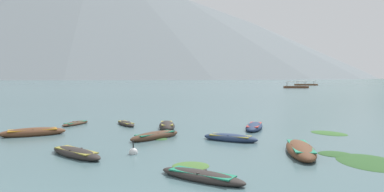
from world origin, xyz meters
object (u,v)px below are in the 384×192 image
(rowboat_4, at_px, (75,123))
(rowboat_7, at_px, (126,124))
(mooring_buoy, at_px, (133,152))
(rowboat_6, at_px, (202,176))
(rowboat_3, at_px, (254,127))
(ferry_0, at_px, (306,84))
(rowboat_2, at_px, (76,153))
(rowboat_5, at_px, (301,150))
(rowboat_9, at_px, (167,126))
(rowboat_10, at_px, (230,138))
(rowboat_1, at_px, (33,132))
(rowboat_0, at_px, (155,136))
(ferry_1, at_px, (296,87))

(rowboat_4, bearing_deg, rowboat_7, -4.12)
(mooring_buoy, bearing_deg, rowboat_6, -54.08)
(rowboat_3, distance_m, ferry_0, 149.50)
(rowboat_2, distance_m, ferry_0, 161.37)
(rowboat_2, bearing_deg, rowboat_5, 0.87)
(rowboat_9, relative_size, rowboat_10, 0.98)
(rowboat_1, xyz_separation_m, mooring_buoy, (7.45, -5.78, -0.10))
(rowboat_0, distance_m, rowboat_3, 7.98)
(rowboat_3, relative_size, ferry_1, 0.48)
(rowboat_1, xyz_separation_m, rowboat_9, (8.76, 2.75, 0.01))
(rowboat_0, xyz_separation_m, rowboat_1, (-8.21, 1.43, 0.02))
(rowboat_4, distance_m, rowboat_7, 4.14)
(rowboat_6, xyz_separation_m, ferry_1, (40.36, 110.19, 0.31))
(rowboat_0, distance_m, rowboat_4, 9.51)
(rowboat_4, height_order, rowboat_5, rowboat_5)
(rowboat_1, bearing_deg, rowboat_0, -9.89)
(rowboat_0, distance_m, ferry_0, 155.64)
(rowboat_6, distance_m, ferry_1, 117.35)
(rowboat_0, distance_m, rowboat_9, 4.22)
(rowboat_3, height_order, rowboat_5, rowboat_5)
(rowboat_4, relative_size, rowboat_9, 0.89)
(rowboat_3, distance_m, rowboat_9, 6.51)
(rowboat_1, height_order, ferry_0, ferry_0)
(rowboat_3, bearing_deg, rowboat_7, 166.20)
(rowboat_1, bearing_deg, rowboat_5, -20.70)
(rowboat_2, xyz_separation_m, rowboat_5, (11.12, 0.17, 0.06))
(rowboat_7, height_order, ferry_1, ferry_1)
(rowboat_10, relative_size, mooring_buoy, 4.31)
(rowboat_0, relative_size, rowboat_10, 0.98)
(rowboat_0, distance_m, rowboat_10, 4.69)
(rowboat_1, distance_m, rowboat_5, 16.94)
(ferry_1, bearing_deg, ferry_0, 65.73)
(rowboat_3, bearing_deg, rowboat_4, 169.00)
(rowboat_2, bearing_deg, rowboat_0, 53.56)
(rowboat_0, height_order, rowboat_4, rowboat_0)
(rowboat_3, bearing_deg, rowboat_5, -85.93)
(rowboat_3, distance_m, rowboat_5, 8.33)
(rowboat_5, height_order, ferry_1, ferry_1)
(rowboat_0, xyz_separation_m, rowboat_10, (4.62, -0.84, -0.01))
(rowboat_7, height_order, rowboat_9, rowboat_9)
(rowboat_9, height_order, rowboat_10, rowboat_9)
(rowboat_7, distance_m, rowboat_10, 10.24)
(rowboat_2, distance_m, rowboat_5, 11.13)
(rowboat_3, xyz_separation_m, rowboat_10, (-2.43, -4.59, -0.01))
(rowboat_0, relative_size, rowboat_4, 1.12)
(rowboat_0, height_order, rowboat_1, rowboat_1)
(rowboat_10, height_order, ferry_1, ferry_1)
(rowboat_7, bearing_deg, rowboat_10, -43.27)
(rowboat_0, xyz_separation_m, ferry_1, (42.79, 101.44, 0.27))
(rowboat_5, bearing_deg, rowboat_9, 129.04)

